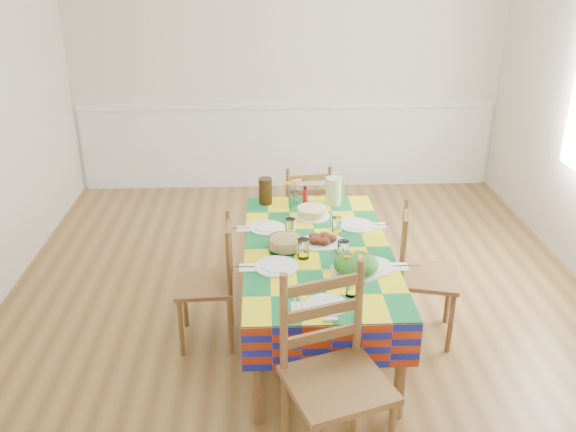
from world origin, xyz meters
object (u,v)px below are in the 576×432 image
at_px(chair_near, 334,378).
at_px(chair_far, 306,214).
at_px(tea_pitcher, 265,191).
at_px(meat_platter, 322,240).
at_px(chair_right, 421,276).
at_px(green_pitcher, 334,191).
at_px(chair_left, 211,283).
at_px(dining_table, 317,258).

bearing_deg(chair_near, chair_far, 70.75).
bearing_deg(tea_pitcher, chair_near, -80.43).
distance_m(chair_near, chair_far, 2.19).
height_order(meat_platter, chair_right, chair_right).
bearing_deg(green_pitcher, meat_platter, -102.69).
height_order(green_pitcher, chair_near, chair_near).
relative_size(meat_platter, chair_left, 0.37).
xyz_separation_m(dining_table, chair_near, (-0.02, -1.09, -0.08)).
xyz_separation_m(chair_near, chair_far, (0.02, 2.19, -0.09)).
xyz_separation_m(meat_platter, chair_far, (-0.03, 1.04, -0.27)).
bearing_deg(dining_table, chair_left, 179.89).
relative_size(dining_table, green_pitcher, 8.46).
bearing_deg(chair_left, chair_right, 88.39).
xyz_separation_m(dining_table, tea_pitcher, (-0.33, 0.75, 0.17)).
bearing_deg(chair_right, chair_near, 160.95).
height_order(dining_table, chair_far, chair_far).
bearing_deg(chair_near, green_pitcher, 65.12).
height_order(chair_near, chair_left, chair_near).
distance_m(tea_pitcher, chair_near, 1.89).
height_order(dining_table, chair_right, chair_right).
height_order(chair_far, chair_right, chair_right).
xyz_separation_m(dining_table, meat_platter, (0.03, 0.06, 0.10)).
distance_m(meat_platter, chair_right, 0.71).
distance_m(meat_platter, green_pitcher, 0.69).
bearing_deg(dining_table, chair_far, 89.77).
bearing_deg(chair_far, chair_right, 116.25).
height_order(meat_platter, green_pitcher, green_pitcher).
xyz_separation_m(dining_table, chair_left, (-0.69, 0.00, -0.17)).
relative_size(chair_near, chair_left, 1.21).
xyz_separation_m(dining_table, chair_far, (0.00, 1.10, -0.17)).
relative_size(tea_pitcher, chair_left, 0.23).
height_order(green_pitcher, chair_far, green_pitcher).
bearing_deg(tea_pitcher, meat_platter, -62.91).
bearing_deg(meat_platter, chair_near, -92.29).
relative_size(dining_table, chair_left, 1.99).
height_order(chair_far, chair_left, chair_far).
xyz_separation_m(tea_pitcher, chair_left, (-0.37, -0.75, -0.35)).
relative_size(tea_pitcher, chair_right, 0.22).
relative_size(dining_table, chair_far, 1.98).
xyz_separation_m(chair_near, chair_right, (0.71, 1.10, -0.07)).
xyz_separation_m(green_pitcher, chair_left, (-0.87, -0.72, -0.35)).
bearing_deg(chair_right, chair_far, 46.09).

